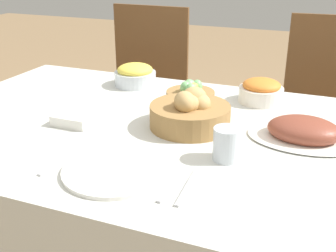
{
  "coord_description": "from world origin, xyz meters",
  "views": [
    {
      "loc": [
        0.43,
        -1.09,
        1.22
      ],
      "look_at": [
        0.02,
        -0.07,
        0.76
      ],
      "focal_mm": 45.0,
      "sensor_mm": 36.0,
      "label": 1
    }
  ],
  "objects_px": {
    "fork": "(62,160)",
    "chair_far_left": "(142,95)",
    "knife": "(175,183)",
    "spoon": "(188,186)",
    "butter_dish": "(73,120)",
    "chair_far_right": "(327,120)",
    "egg_basket": "(190,93)",
    "carrot_bowl": "(261,91)",
    "ham_platter": "(303,132)",
    "bread_basket": "(190,112)",
    "pineapple_bowl": "(135,75)",
    "dinner_plate": "(116,170)",
    "drinking_cup": "(227,144)"
  },
  "relations": [
    {
      "from": "chair_far_left",
      "to": "drinking_cup",
      "type": "relative_size",
      "value": 11.1
    },
    {
      "from": "chair_far_left",
      "to": "bread_basket",
      "type": "xyz_separation_m",
      "value": [
        0.53,
        -0.78,
        0.26
      ]
    },
    {
      "from": "ham_platter",
      "to": "pineapple_bowl",
      "type": "height_order",
      "value": "pineapple_bowl"
    },
    {
      "from": "bread_basket",
      "to": "ham_platter",
      "type": "xyz_separation_m",
      "value": [
        0.33,
        0.03,
        -0.03
      ]
    },
    {
      "from": "ham_platter",
      "to": "spoon",
      "type": "distance_m",
      "value": 0.43
    },
    {
      "from": "knife",
      "to": "spoon",
      "type": "bearing_deg",
      "value": 3.61
    },
    {
      "from": "knife",
      "to": "butter_dish",
      "type": "bearing_deg",
      "value": 156.53
    },
    {
      "from": "chair_far_right",
      "to": "bread_basket",
      "type": "height_order",
      "value": "chair_far_right"
    },
    {
      "from": "chair_far_left",
      "to": "ham_platter",
      "type": "bearing_deg",
      "value": -39.5
    },
    {
      "from": "egg_basket",
      "to": "drinking_cup",
      "type": "bearing_deg",
      "value": -59.33
    },
    {
      "from": "chair_far_right",
      "to": "knife",
      "type": "distance_m",
      "value": 1.17
    },
    {
      "from": "chair_far_right",
      "to": "knife",
      "type": "relative_size",
      "value": 5.54
    },
    {
      "from": "egg_basket",
      "to": "pineapple_bowl",
      "type": "distance_m",
      "value": 0.28
    },
    {
      "from": "fork",
      "to": "chair_far_left",
      "type": "bearing_deg",
      "value": 108.83
    },
    {
      "from": "bread_basket",
      "to": "ham_platter",
      "type": "bearing_deg",
      "value": 5.44
    },
    {
      "from": "fork",
      "to": "spoon",
      "type": "xyz_separation_m",
      "value": [
        0.34,
        0.0,
        0.0
      ]
    },
    {
      "from": "drinking_cup",
      "to": "egg_basket",
      "type": "bearing_deg",
      "value": 120.67
    },
    {
      "from": "chair_far_left",
      "to": "pineapple_bowl",
      "type": "distance_m",
      "value": 0.55
    },
    {
      "from": "egg_basket",
      "to": "carrot_bowl",
      "type": "height_order",
      "value": "carrot_bowl"
    },
    {
      "from": "pineapple_bowl",
      "to": "spoon",
      "type": "distance_m",
      "value": 0.8
    },
    {
      "from": "ham_platter",
      "to": "carrot_bowl",
      "type": "bearing_deg",
      "value": 121.64
    },
    {
      "from": "chair_far_right",
      "to": "carrot_bowl",
      "type": "relative_size",
      "value": 6.18
    },
    {
      "from": "dinner_plate",
      "to": "fork",
      "type": "distance_m",
      "value": 0.16
    },
    {
      "from": "bread_basket",
      "to": "dinner_plate",
      "type": "bearing_deg",
      "value": -102.82
    },
    {
      "from": "dinner_plate",
      "to": "butter_dish",
      "type": "xyz_separation_m",
      "value": [
        -0.26,
        0.21,
        0.01
      ]
    },
    {
      "from": "chair_far_left",
      "to": "butter_dish",
      "type": "height_order",
      "value": "chair_far_left"
    },
    {
      "from": "dinner_plate",
      "to": "fork",
      "type": "relative_size",
      "value": 1.5
    },
    {
      "from": "bread_basket",
      "to": "butter_dish",
      "type": "distance_m",
      "value": 0.36
    },
    {
      "from": "bread_basket",
      "to": "dinner_plate",
      "type": "relative_size",
      "value": 0.94
    },
    {
      "from": "dinner_plate",
      "to": "bread_basket",
      "type": "bearing_deg",
      "value": 77.18
    },
    {
      "from": "knife",
      "to": "drinking_cup",
      "type": "xyz_separation_m",
      "value": [
        0.08,
        0.17,
        0.04
      ]
    },
    {
      "from": "fork",
      "to": "butter_dish",
      "type": "bearing_deg",
      "value": 120.66
    },
    {
      "from": "fork",
      "to": "butter_dish",
      "type": "height_order",
      "value": "butter_dish"
    },
    {
      "from": "bread_basket",
      "to": "drinking_cup",
      "type": "xyz_separation_m",
      "value": [
        0.16,
        -0.17,
        -0.01
      ]
    },
    {
      "from": "butter_dish",
      "to": "carrot_bowl",
      "type": "bearing_deg",
      "value": 40.73
    },
    {
      "from": "ham_platter",
      "to": "fork",
      "type": "height_order",
      "value": "ham_platter"
    },
    {
      "from": "bread_basket",
      "to": "drinking_cup",
      "type": "bearing_deg",
      "value": -46.96
    },
    {
      "from": "chair_far_left",
      "to": "spoon",
      "type": "bearing_deg",
      "value": -58.53
    },
    {
      "from": "butter_dish",
      "to": "fork",
      "type": "bearing_deg",
      "value": -62.95
    },
    {
      "from": "knife",
      "to": "spoon",
      "type": "height_order",
      "value": "same"
    },
    {
      "from": "egg_basket",
      "to": "bread_basket",
      "type": "bearing_deg",
      "value": -71.09
    },
    {
      "from": "pineapple_bowl",
      "to": "spoon",
      "type": "height_order",
      "value": "pineapple_bowl"
    },
    {
      "from": "ham_platter",
      "to": "dinner_plate",
      "type": "xyz_separation_m",
      "value": [
        -0.4,
        -0.36,
        -0.02
      ]
    },
    {
      "from": "chair_far_right",
      "to": "butter_dish",
      "type": "distance_m",
      "value": 1.18
    },
    {
      "from": "carrot_bowl",
      "to": "pineapple_bowl",
      "type": "distance_m",
      "value": 0.5
    },
    {
      "from": "pineapple_bowl",
      "to": "fork",
      "type": "height_order",
      "value": "pineapple_bowl"
    },
    {
      "from": "bread_basket",
      "to": "knife",
      "type": "relative_size",
      "value": 1.4
    },
    {
      "from": "bread_basket",
      "to": "fork",
      "type": "xyz_separation_m",
      "value": [
        -0.23,
        -0.33,
        -0.05
      ]
    },
    {
      "from": "chair_far_right",
      "to": "drinking_cup",
      "type": "relative_size",
      "value": 11.1
    },
    {
      "from": "chair_far_left",
      "to": "spoon",
      "type": "xyz_separation_m",
      "value": [
        0.64,
        -1.11,
        0.21
      ]
    }
  ]
}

